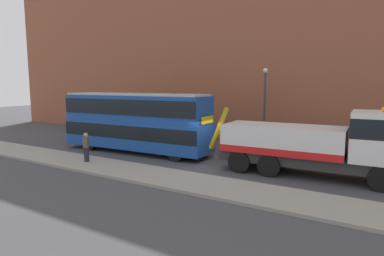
{
  "coord_description": "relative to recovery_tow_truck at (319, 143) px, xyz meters",
  "views": [
    {
      "loc": [
        8.62,
        -16.97,
        4.69
      ],
      "look_at": [
        -1.69,
        0.1,
        2.0
      ],
      "focal_mm": 30.51,
      "sensor_mm": 36.0,
      "label": 1
    }
  ],
  "objects": [
    {
      "name": "ground_plane",
      "position": [
        -5.74,
        -0.12,
        -1.76
      ],
      "size": [
        120.0,
        120.0,
        0.0
      ],
      "primitive_type": "plane",
      "color": "#424247"
    },
    {
      "name": "near_kerb",
      "position": [
        -5.74,
        -4.32,
        -1.68
      ],
      "size": [
        60.0,
        2.8,
        0.15
      ],
      "primitive_type": "cube",
      "color": "gray",
      "rests_on": "ground_plane"
    },
    {
      "name": "building_facade",
      "position": [
        -5.74,
        8.11,
        6.31
      ],
      "size": [
        60.0,
        1.5,
        16.0
      ],
      "color": "#935138",
      "rests_on": "ground_plane"
    },
    {
      "name": "recovery_tow_truck",
      "position": [
        0.0,
        0.0,
        0.0
      ],
      "size": [
        10.19,
        3.02,
        3.67
      ],
      "rotation": [
        0.0,
        0.0,
        0.04
      ],
      "color": "#2D2D2D",
      "rests_on": "ground_plane"
    },
    {
      "name": "double_decker_bus",
      "position": [
        -11.99,
        -0.02,
        0.47
      ],
      "size": [
        11.13,
        3.02,
        4.06
      ],
      "rotation": [
        0.0,
        0.0,
        0.04
      ],
      "color": "#19479E",
      "rests_on": "ground_plane"
    },
    {
      "name": "pedestrian_onlooker",
      "position": [
        -12.19,
        -4.19,
        -0.77
      ],
      "size": [
        0.44,
        0.48,
        1.71
      ],
      "rotation": [
        0.0,
        0.0,
        0.57
      ],
      "color": "#232333",
      "rests_on": "near_kerb"
    },
    {
      "name": "street_lamp",
      "position": [
        -4.86,
        5.92,
        1.71
      ],
      "size": [
        0.36,
        0.36,
        5.83
      ],
      "color": "#38383D",
      "rests_on": "ground_plane"
    }
  ]
}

